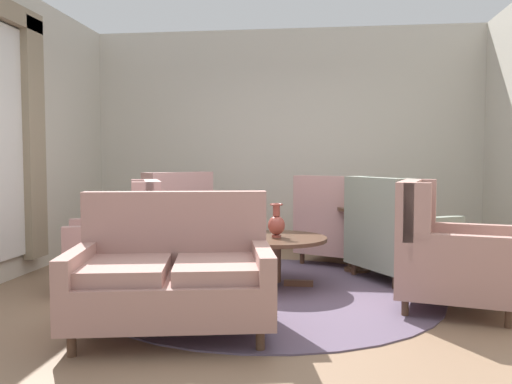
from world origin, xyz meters
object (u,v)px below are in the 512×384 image
porcelain_vase (276,224)px  settee (172,276)px  coffee_table (276,245)px  side_table (358,234)px  armchair_far_left (446,256)px  armchair_near_sideboard (123,243)px  armchair_back_corner (395,237)px  armchair_near_window (170,225)px  armchair_beside_settee (336,227)px

porcelain_vase → settee: bearing=-114.4°
coffee_table → side_table: bearing=43.0°
armchair_far_left → armchair_near_sideboard: size_ratio=1.02×
armchair_near_sideboard → side_table: bearing=93.1°
settee → armchair_far_left: 2.22m
porcelain_vase → side_table: bearing=44.2°
porcelain_vase → armchair_back_corner: size_ratio=0.28×
settee → porcelain_vase: bearing=54.7°
coffee_table → porcelain_vase: bearing=-78.5°
armchair_back_corner → side_table: size_ratio=1.65×
coffee_table → armchair_near_window: armchair_near_window is taller
armchair_near_sideboard → side_table: size_ratio=1.51×
armchair_near_sideboard → armchair_beside_settee: size_ratio=0.91×
porcelain_vase → side_table: (0.83, 0.81, -0.20)m
armchair_near_sideboard → side_table: 2.49m
porcelain_vase → armchair_back_corner: bearing=21.1°
porcelain_vase → armchair_near_window: armchair_near_window is taller
porcelain_vase → armchair_back_corner: armchair_back_corner is taller
settee → armchair_near_sideboard: (-0.82, 1.19, 0.03)m
armchair_beside_settee → porcelain_vase: bearing=90.0°
armchair_near_window → armchair_beside_settee: (1.94, 0.28, -0.03)m
armchair_far_left → armchair_back_corner: bearing=29.1°
porcelain_vase → armchair_far_left: bearing=-21.3°
armchair_far_left → armchair_near_sideboard: bearing=97.6°
coffee_table → armchair_back_corner: armchair_back_corner is taller
settee → armchair_near_sideboard: bearing=113.6°
coffee_table → armchair_near_sideboard: 1.46m
coffee_table → armchair_near_window: (-1.32, 0.96, 0.05)m
armchair_near_window → side_table: bearing=126.9°
armchair_far_left → armchair_near_window: (-2.76, 1.55, 0.02)m
armchair_beside_settee → side_table: size_ratio=1.65×
coffee_table → settee: (-0.62, -1.41, -0.01)m
armchair_back_corner → armchair_beside_settee: bearing=4.0°
coffee_table → armchair_beside_settee: size_ratio=0.85×
armchair_far_left → armchair_near_sideboard: 2.90m
coffee_table → porcelain_vase: size_ratio=3.04×
armchair_far_left → side_table: size_ratio=1.54×
armchair_far_left → coffee_table: bearing=82.6°
coffee_table → armchair_near_window: size_ratio=0.87×
coffee_table → porcelain_vase: (0.01, -0.03, 0.21)m
armchair_near_sideboard → side_table: armchair_near_sideboard is taller
armchair_far_left → side_table: bearing=38.8°
armchair_far_left → armchair_beside_settee: 2.00m
coffee_table → armchair_far_left: (1.44, -0.59, 0.03)m
coffee_table → armchair_far_left: armchair_far_left is taller
armchair_near_window → armchair_near_sideboard: size_ratio=1.06×
side_table → armchair_near_window: bearing=175.2°
porcelain_vase → armchair_far_left: size_ratio=0.30×
porcelain_vase → settee: 1.53m
armchair_back_corner → armchair_beside_settee: (-0.57, 0.81, -0.01)m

